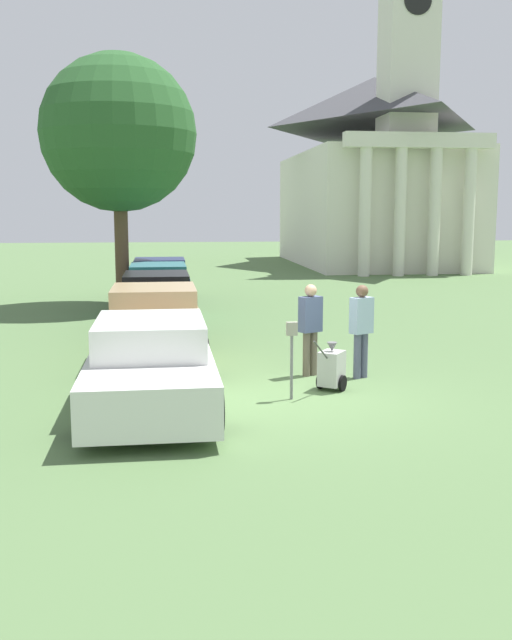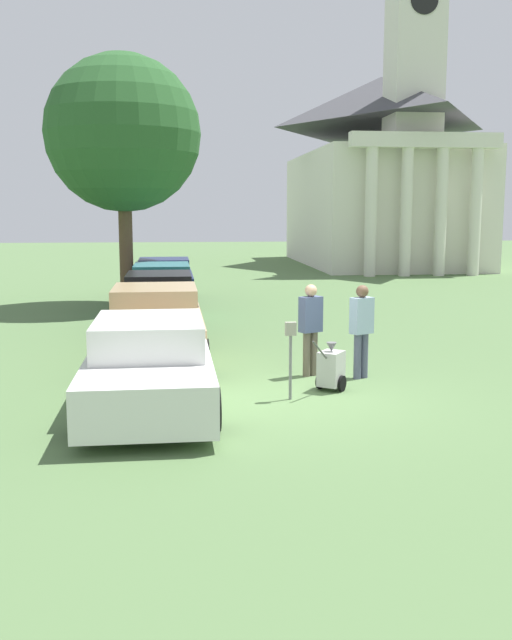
# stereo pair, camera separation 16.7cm
# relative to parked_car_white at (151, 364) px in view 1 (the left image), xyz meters

# --- Properties ---
(ground_plane) EXTENTS (120.00, 120.00, 0.00)m
(ground_plane) POSITION_rel_parked_car_white_xyz_m (2.46, 0.21, -0.65)
(ground_plane) COLOR #517042
(parked_car_white) EXTENTS (2.08, 5.28, 1.41)m
(parked_car_white) POSITION_rel_parked_car_white_xyz_m (0.00, 0.00, 0.00)
(parked_car_white) COLOR silver
(parked_car_white) RESTS_ON ground_plane
(parked_car_tan) EXTENTS (2.06, 4.65, 1.58)m
(parked_car_tan) POSITION_rel_parked_car_white_xyz_m (-0.00, 3.21, 0.08)
(parked_car_tan) COLOR tan
(parked_car_tan) RESTS_ON ground_plane
(parked_car_black) EXTENTS (1.95, 4.78, 1.58)m
(parked_car_black) POSITION_rel_parked_car_white_xyz_m (-0.00, 6.42, 0.07)
(parked_car_black) COLOR black
(parked_car_black) RESTS_ON ground_plane
(parked_car_teal) EXTENTS (1.97, 5.28, 1.57)m
(parked_car_teal) POSITION_rel_parked_car_white_xyz_m (-0.00, 9.61, 0.07)
(parked_car_teal) COLOR #23666B
(parked_car_teal) RESTS_ON ground_plane
(parked_car_navy) EXTENTS (2.06, 4.65, 1.50)m
(parked_car_navy) POSITION_rel_parked_car_white_xyz_m (-0.00, 13.00, 0.05)
(parked_car_navy) COLOR #19234C
(parked_car_navy) RESTS_ON ground_plane
(parking_meter) EXTENTS (0.18, 0.09, 1.30)m
(parking_meter) POSITION_rel_parked_car_white_xyz_m (2.29, -0.01, 0.25)
(parking_meter) COLOR slate
(parking_meter) RESTS_ON ground_plane
(person_worker) EXTENTS (0.47, 0.39, 1.74)m
(person_worker) POSITION_rel_parked_car_white_xyz_m (2.93, 1.64, 0.34)
(person_worker) COLOR #665B4C
(person_worker) RESTS_ON ground_plane
(person_supervisor) EXTENTS (0.47, 0.39, 1.75)m
(person_supervisor) POSITION_rel_parked_car_white_xyz_m (3.83, 1.34, 0.34)
(person_supervisor) COLOR #515670
(person_supervisor) RESTS_ON ground_plane
(equipment_cart) EXTENTS (0.74, 0.91, 1.00)m
(equipment_cart) POSITION_rel_parked_car_white_xyz_m (3.09, 0.52, -0.27)
(equipment_cart) COLOR #B2B2AD
(equipment_cart) RESTS_ON ground_plane
(church) EXTENTS (8.69, 15.48, 20.82)m
(church) POSITION_rel_parked_car_white_xyz_m (12.08, 29.00, 5.02)
(church) COLOR silver
(church) RESTS_ON ground_plane
(shade_tree) EXTENTS (4.93, 4.93, 7.97)m
(shade_tree) POSITION_rel_parked_car_white_xyz_m (-1.19, 12.10, 4.83)
(shade_tree) COLOR brown
(shade_tree) RESTS_ON ground_plane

